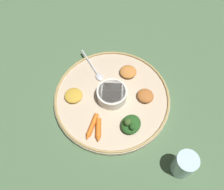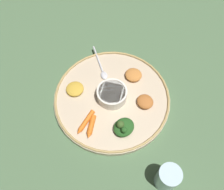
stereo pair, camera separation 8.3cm
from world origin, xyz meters
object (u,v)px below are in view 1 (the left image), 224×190
(carrot_near_spoon, at_px, (92,126))
(spoon, at_px, (95,70))
(carrot_outer, at_px, (98,130))
(center_bowl, at_px, (112,94))
(drinking_glass, at_px, (183,165))
(greens_pile, at_px, (131,124))

(carrot_near_spoon, bearing_deg, spoon, -65.06)
(carrot_near_spoon, relative_size, carrot_outer, 1.20)
(center_bowl, xyz_separation_m, drinking_glass, (-0.29, 0.13, -0.00))
(spoon, xyz_separation_m, carrot_outer, (-0.12, 0.20, 0.00))
(carrot_outer, xyz_separation_m, drinking_glass, (-0.27, -0.00, 0.01))
(spoon, relative_size, drinking_glass, 1.42)
(center_bowl, xyz_separation_m, carrot_outer, (-0.01, 0.13, -0.01))
(spoon, height_order, carrot_near_spoon, carrot_near_spoon)
(center_bowl, bearing_deg, greens_pile, 144.10)
(center_bowl, height_order, carrot_outer, center_bowl)
(center_bowl, bearing_deg, carrot_outer, 96.00)
(spoon, height_order, greens_pile, greens_pile)
(spoon, relative_size, carrot_near_spoon, 1.48)
(greens_pile, xyz_separation_m, carrot_outer, (0.09, 0.06, -0.01))
(spoon, distance_m, drinking_glass, 0.44)
(center_bowl, height_order, spoon, center_bowl)
(center_bowl, relative_size, carrot_outer, 1.32)
(center_bowl, bearing_deg, drinking_glass, 156.37)
(center_bowl, height_order, greens_pile, greens_pile)
(center_bowl, xyz_separation_m, carrot_near_spoon, (0.01, 0.13, -0.01))
(drinking_glass, bearing_deg, greens_pile, -16.01)
(drinking_glass, bearing_deg, center_bowl, -23.63)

